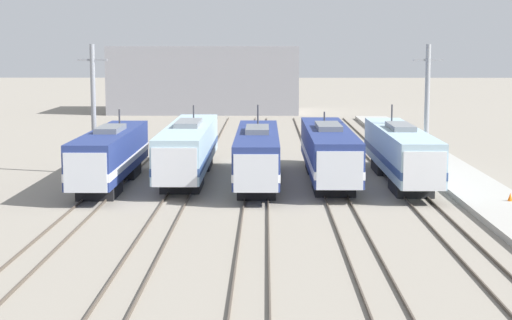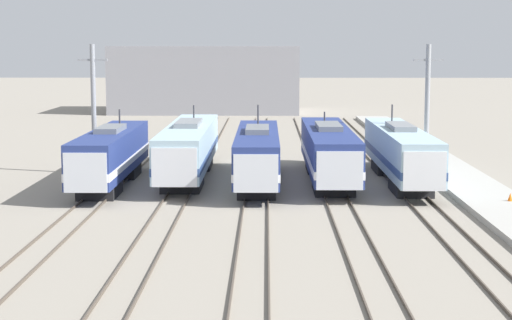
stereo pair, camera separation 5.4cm
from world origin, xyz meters
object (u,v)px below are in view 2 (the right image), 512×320
(catenary_tower_left, at_px, (94,107))
(locomotive_far_right, at_px, (401,153))
(locomotive_far_left, at_px, (110,156))
(locomotive_center_left, at_px, (188,149))
(locomotive_center_right, at_px, (329,152))
(catenary_tower_right, at_px, (427,108))
(locomotive_center, at_px, (257,155))
(traffic_cone, at_px, (510,197))

(catenary_tower_left, bearing_deg, locomotive_far_right, -10.39)
(locomotive_far_left, height_order, locomotive_far_right, locomotive_far_right)
(locomotive_center_left, distance_m, locomotive_center_right, 9.94)
(locomotive_center_left, relative_size, locomotive_center_right, 1.04)
(locomotive_center_right, distance_m, catenary_tower_right, 8.68)
(catenary_tower_right, bearing_deg, locomotive_center, -157.38)
(locomotive_center, bearing_deg, locomotive_far_right, 6.46)
(locomotive_far_left, bearing_deg, locomotive_center, 4.44)
(catenary_tower_left, relative_size, traffic_cone, 19.89)
(locomotive_center, xyz_separation_m, traffic_cone, (14.89, -7.72, -1.43))
(locomotive_center_right, bearing_deg, traffic_cone, -42.97)
(locomotive_far_right, bearing_deg, locomotive_far_left, -174.55)
(locomotive_far_left, height_order, traffic_cone, locomotive_far_left)
(locomotive_center, relative_size, catenary_tower_right, 1.89)
(catenary_tower_left, xyz_separation_m, traffic_cone, (26.92, -12.85, -4.30))
(locomotive_center_left, xyz_separation_m, traffic_cone, (19.81, -10.62, -1.51))
(locomotive_center, height_order, catenary_tower_right, catenary_tower_right)
(locomotive_center_left, bearing_deg, locomotive_center, -30.44)
(catenary_tower_left, bearing_deg, locomotive_center, -23.07)
(locomotive_center_right, xyz_separation_m, catenary_tower_right, (7.38, 3.57, 2.83))
(locomotive_center_left, height_order, locomotive_center, locomotive_center)
(locomotive_far_left, xyz_separation_m, locomotive_far_right, (19.70, 1.88, -0.00))
(locomotive_far_right, relative_size, catenary_tower_right, 1.97)
(catenary_tower_left, relative_size, catenary_tower_right, 1.00)
(locomotive_center_right, height_order, locomotive_far_right, locomotive_far_right)
(catenary_tower_left, distance_m, catenary_tower_right, 24.34)
(locomotive_far_right, xyz_separation_m, catenary_tower_right, (2.46, 4.01, 2.82))
(locomotive_far_right, bearing_deg, locomotive_center_right, 174.91)
(locomotive_center_right, relative_size, catenary_tower_right, 2.01)
(catenary_tower_left, height_order, catenary_tower_right, same)
(locomotive_center_right, height_order, catenary_tower_right, catenary_tower_right)
(catenary_tower_right, distance_m, traffic_cone, 13.79)
(locomotive_center_right, bearing_deg, catenary_tower_right, 25.82)
(locomotive_center, height_order, traffic_cone, locomotive_center)
(traffic_cone, bearing_deg, catenary_tower_right, 101.35)
(locomotive_far_left, xyz_separation_m, traffic_cone, (24.73, -6.96, -1.48))
(locomotive_center_right, distance_m, traffic_cone, 13.69)
(locomotive_far_left, relative_size, catenary_tower_left, 1.75)
(locomotive_far_right, bearing_deg, traffic_cone, -60.32)
(locomotive_far_left, xyz_separation_m, locomotive_center_left, (4.92, 3.66, 0.03))
(locomotive_far_left, relative_size, catenary_tower_right, 1.75)
(locomotive_center, distance_m, catenary_tower_right, 13.64)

